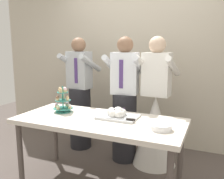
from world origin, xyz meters
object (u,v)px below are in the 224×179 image
(cupcake_stand, at_px, (63,102))
(main_cake_tray, at_px, (117,114))
(dessert_table, at_px, (99,126))
(plate_stack, at_px, (161,127))
(person_bride, at_px, (155,121))
(person_guest, at_px, (80,100))
(person_groom, at_px, (125,107))

(cupcake_stand, relative_size, main_cake_tray, 0.70)
(dessert_table, bearing_deg, plate_stack, -6.38)
(main_cake_tray, height_order, person_bride, person_bride)
(cupcake_stand, bearing_deg, person_guest, 106.77)
(dessert_table, height_order, person_groom, person_groom)
(main_cake_tray, bearing_deg, person_guest, 141.14)
(person_groom, height_order, person_bride, same)
(cupcake_stand, height_order, person_groom, person_groom)
(person_bride, bearing_deg, dessert_table, -119.73)
(cupcake_stand, bearing_deg, person_bride, 35.39)
(dessert_table, height_order, main_cake_tray, main_cake_tray)
(dessert_table, xyz_separation_m, main_cake_tray, (0.17, 0.11, 0.12))
(person_bride, bearing_deg, plate_stack, -73.11)
(main_cake_tray, bearing_deg, person_bride, 67.60)
(cupcake_stand, xyz_separation_m, person_guest, (-0.23, 0.76, -0.15))
(dessert_table, relative_size, person_groom, 1.08)
(cupcake_stand, distance_m, person_groom, 0.84)
(person_groom, bearing_deg, person_guest, 170.21)
(main_cake_tray, height_order, plate_stack, main_cake_tray)
(person_groom, bearing_deg, plate_stack, -50.15)
(main_cake_tray, relative_size, plate_stack, 2.14)
(dessert_table, relative_size, person_guest, 1.08)
(cupcake_stand, height_order, person_guest, person_guest)
(cupcake_stand, bearing_deg, plate_stack, -7.61)
(cupcake_stand, height_order, main_cake_tray, cupcake_stand)
(person_guest, bearing_deg, cupcake_stand, -73.23)
(dessert_table, height_order, plate_stack, plate_stack)
(person_bride, distance_m, person_guest, 1.18)
(person_groom, bearing_deg, cupcake_stand, -130.40)
(dessert_table, height_order, cupcake_stand, cupcake_stand)
(main_cake_tray, distance_m, person_groom, 0.62)
(person_bride, bearing_deg, cupcake_stand, -144.61)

